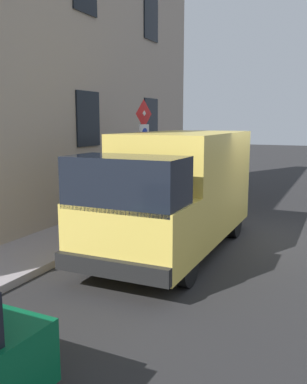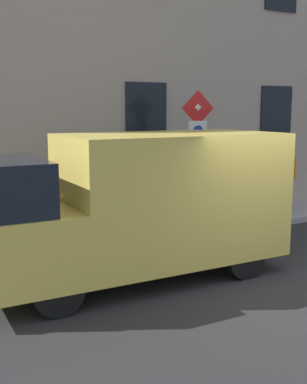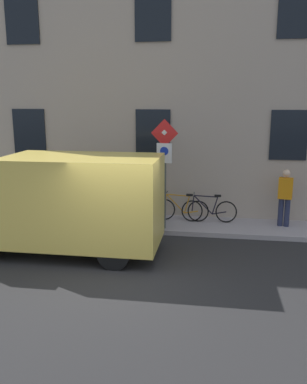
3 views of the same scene
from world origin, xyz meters
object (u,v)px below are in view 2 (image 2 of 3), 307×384
object	(u,v)px
bicycle_black	(218,203)
pedestrian	(287,176)
litter_bin	(183,211)
delivery_van	(141,203)
sign_post_stacked	(197,141)
bicycle_orange	(190,206)

from	to	relation	value
bicycle_black	pedestrian	size ratio (longest dim) A/B	1.00
pedestrian	litter_bin	bearing A→B (deg)	112.85
pedestrian	delivery_van	bearing A→B (deg)	127.70
sign_post_stacked	pedestrian	world-z (taller)	sign_post_stacked
sign_post_stacked	bicycle_black	size ratio (longest dim) A/B	1.79
sign_post_stacked	pedestrian	size ratio (longest dim) A/B	1.78
delivery_van	pedestrian	distance (m)	6.48
delivery_van	bicycle_black	distance (m)	4.69
delivery_van	bicycle_orange	size ratio (longest dim) A/B	3.11
delivery_van	bicycle_orange	world-z (taller)	delivery_van
pedestrian	litter_bin	size ratio (longest dim) A/B	1.91
litter_bin	sign_post_stacked	bearing A→B (deg)	-117.88
delivery_van	pedestrian	bearing A→B (deg)	-155.37
pedestrian	bicycle_black	bearing A→B (deg)	100.25
bicycle_black	pedestrian	xyz separation A→B (m)	(-0.11, -2.22, 0.56)
bicycle_black	pedestrian	distance (m)	2.29
delivery_van	pedestrian	xyz separation A→B (m)	(2.70, -5.88, -0.26)
bicycle_black	sign_post_stacked	bearing A→B (deg)	32.13
bicycle_black	bicycle_orange	distance (m)	0.86
bicycle_orange	litter_bin	size ratio (longest dim) A/B	1.90
pedestrian	litter_bin	xyz separation A→B (m)	(-0.65, 3.76, -0.48)
litter_bin	delivery_van	bearing A→B (deg)	134.04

